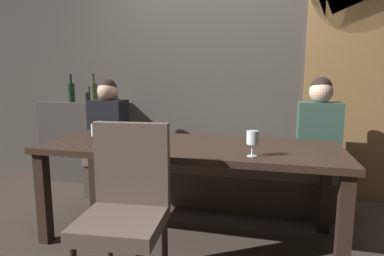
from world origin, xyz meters
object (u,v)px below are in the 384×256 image
object	(u,v)px
dining_table	(189,155)
diner_bearded	(319,125)
wine_glass_center_back	(253,139)
dessert_plate	(152,148)
wine_glass_near_right	(97,130)
chair_near_side	(126,200)
banquette_bench	(207,181)
wine_glass_end_right	(98,128)
wine_bottle_pale_label	(94,92)
diner_redhead	(108,118)
wine_bottle_dark_red	(71,92)

from	to	relation	value
dining_table	diner_bearded	bearing A→B (deg)	34.92
wine_glass_center_back	dessert_plate	distance (m)	0.69
wine_glass_center_back	wine_glass_near_right	world-z (taller)	same
chair_near_side	wine_glass_near_right	size ratio (longest dim) A/B	5.98
dining_table	banquette_bench	world-z (taller)	dining_table
wine_glass_end_right	chair_near_side	bearing A→B (deg)	-49.65
diner_bearded	banquette_bench	bearing A→B (deg)	179.95
wine_bottle_pale_label	wine_glass_end_right	distance (m)	1.38
banquette_bench	wine_glass_near_right	size ratio (longest dim) A/B	15.24
diner_redhead	wine_bottle_dark_red	xyz separation A→B (m)	(-0.67, 0.35, 0.25)
dining_table	wine_glass_end_right	world-z (taller)	wine_glass_end_right
wine_bottle_pale_label	wine_glass_center_back	world-z (taller)	wine_bottle_pale_label
banquette_bench	wine_bottle_dark_red	bearing A→B (deg)	168.62
chair_near_side	wine_glass_end_right	distance (m)	0.84
banquette_bench	dessert_plate	bearing A→B (deg)	-102.10
wine_glass_center_back	diner_redhead	bearing A→B (deg)	148.02
wine_glass_center_back	wine_glass_near_right	bearing A→B (deg)	178.56
banquette_bench	wine_bottle_dark_red	world-z (taller)	wine_bottle_dark_red
banquette_bench	diner_redhead	size ratio (longest dim) A/B	3.22
dining_table	wine_glass_center_back	xyz separation A→B (m)	(0.48, -0.26, 0.20)
diner_bearded	wine_glass_center_back	world-z (taller)	diner_bearded
diner_redhead	banquette_bench	bearing A→B (deg)	0.53
wine_bottle_dark_red	wine_bottle_pale_label	xyz separation A→B (m)	(0.30, -0.01, 0.00)
wine_bottle_dark_red	wine_glass_near_right	xyz separation A→B (m)	(1.09, -1.28, -0.21)
chair_near_side	diner_redhead	size ratio (longest dim) A/B	1.26
banquette_bench	wine_glass_center_back	xyz separation A→B (m)	(0.48, -0.96, 0.62)
diner_bearded	wine_glass_center_back	xyz separation A→B (m)	(-0.52, -0.96, 0.03)
wine_bottle_pale_label	dessert_plate	xyz separation A→B (m)	(1.21, -1.28, -0.32)
diner_bearded	wine_glass_near_right	xyz separation A→B (m)	(-1.63, -0.94, 0.03)
diner_redhead	wine_glass_near_right	distance (m)	1.02
diner_redhead	dessert_plate	world-z (taller)	diner_redhead
diner_bearded	wine_bottle_pale_label	world-z (taller)	wine_bottle_pale_label
wine_bottle_dark_red	dessert_plate	distance (m)	2.01
wine_bottle_dark_red	wine_glass_center_back	bearing A→B (deg)	-30.79
banquette_bench	wine_glass_near_right	distance (m)	1.29
dining_table	wine_bottle_dark_red	bearing A→B (deg)	148.66
diner_redhead	diner_bearded	size ratio (longest dim) A/B	0.98
diner_bearded	wine_bottle_pale_label	bearing A→B (deg)	172.11
chair_near_side	wine_bottle_pale_label	world-z (taller)	wine_bottle_pale_label
wine_bottle_pale_label	wine_glass_near_right	size ratio (longest dim) A/B	1.99
diner_redhead	wine_glass_near_right	size ratio (longest dim) A/B	4.73
diner_bearded	wine_glass_near_right	bearing A→B (deg)	-150.18
banquette_bench	wine_glass_center_back	bearing A→B (deg)	-63.46
diner_redhead	wine_glass_near_right	xyz separation A→B (m)	(0.42, -0.93, 0.04)
diner_redhead	wine_bottle_pale_label	world-z (taller)	wine_bottle_pale_label
dining_table	dessert_plate	distance (m)	0.33
chair_near_side	dessert_plate	bearing A→B (deg)	93.37
wine_bottle_pale_label	wine_glass_near_right	distance (m)	1.51
wine_glass_end_right	dessert_plate	distance (m)	0.51
banquette_bench	chair_near_side	bearing A→B (deg)	-97.00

